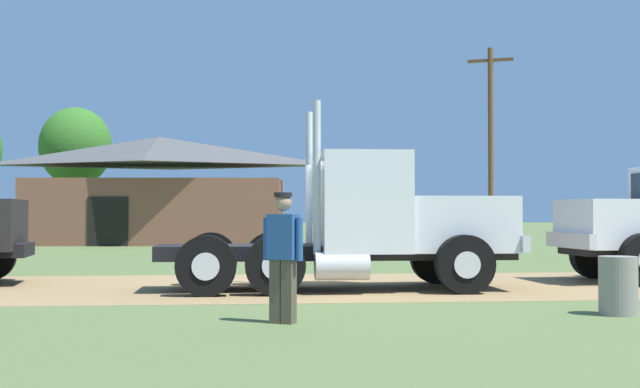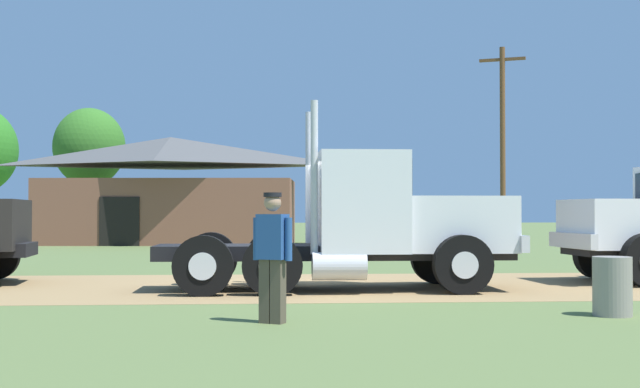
# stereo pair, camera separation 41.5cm
# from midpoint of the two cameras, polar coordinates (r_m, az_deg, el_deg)

# --- Properties ---
(ground_plane) EXTENTS (200.00, 200.00, 0.00)m
(ground_plane) POSITION_cam_midpoint_polar(r_m,az_deg,el_deg) (17.10, -3.92, -6.36)
(ground_plane) COLOR #586A39
(dirt_track) EXTENTS (120.00, 6.45, 0.01)m
(dirt_track) POSITION_cam_midpoint_polar(r_m,az_deg,el_deg) (17.10, -3.92, -6.34)
(dirt_track) COLOR #95774C
(dirt_track) RESTS_ON ground_plane
(truck_foreground_white) EXTENTS (7.06, 2.64, 3.60)m
(truck_foreground_white) POSITION_cam_midpoint_polar(r_m,az_deg,el_deg) (16.42, 3.10, -2.11)
(truck_foreground_white) COLOR black
(truck_foreground_white) RESTS_ON ground_plane
(visitor_walking_mid) EXTENTS (0.53, 0.41, 1.79)m
(visitor_walking_mid) POSITION_cam_midpoint_polar(r_m,az_deg,el_deg) (11.43, -3.60, -3.99)
(visitor_walking_mid) COLOR #264C8C
(visitor_walking_mid) RESTS_ON ground_plane
(steel_barrel) EXTENTS (0.56, 0.56, 0.87)m
(steel_barrel) POSITION_cam_midpoint_polar(r_m,az_deg,el_deg) (13.04, 18.93, -5.97)
(steel_barrel) COLOR gray
(steel_barrel) RESTS_ON ground_plane
(shed_building) EXTENTS (12.72, 6.57, 5.12)m
(shed_building) POSITION_cam_midpoint_polar(r_m,az_deg,el_deg) (40.35, -11.31, 0.16)
(shed_building) COLOR brown
(shed_building) RESTS_ON ground_plane
(utility_pole_near) EXTENTS (2.07, 1.01, 9.48)m
(utility_pole_near) POSITION_cam_midpoint_polar(r_m,az_deg,el_deg) (41.03, 11.36, 3.65)
(utility_pole_near) COLOR brown
(utility_pole_near) RESTS_ON ground_plane
(tree_mid) EXTENTS (3.92, 3.92, 7.27)m
(tree_mid) POSITION_cam_midpoint_polar(r_m,az_deg,el_deg) (47.55, -16.67, 3.10)
(tree_mid) COLOR #513823
(tree_mid) RESTS_ON ground_plane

